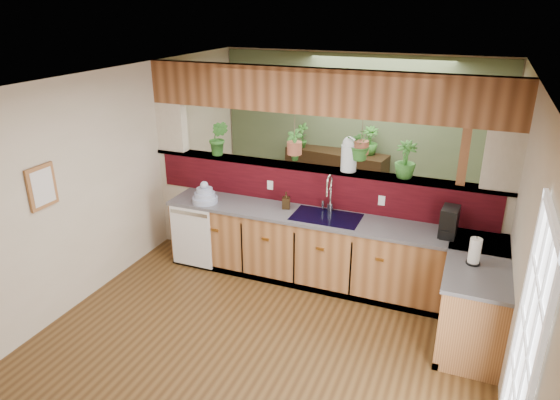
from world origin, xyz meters
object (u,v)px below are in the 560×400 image
at_px(faucet, 329,192).
at_px(shelving_console, 335,183).
at_px(paper_towel, 475,252).
at_px(dish_stack, 205,196).
at_px(soap_dispenser, 286,200).
at_px(coffee_maker, 449,223).
at_px(glass_jar, 349,154).

xyz_separation_m(faucet, shelving_console, (-0.50, 2.12, -0.67)).
relative_size(paper_towel, shelving_console, 0.18).
bearing_deg(faucet, dish_stack, -169.88).
height_order(soap_dispenser, shelving_console, soap_dispenser).
bearing_deg(faucet, coffee_maker, -5.87).
distance_m(dish_stack, soap_dispenser, 1.06).
relative_size(soap_dispenser, paper_towel, 0.72).
bearing_deg(glass_jar, dish_stack, -163.88).
relative_size(glass_jar, shelving_console, 0.26).
relative_size(faucet, soap_dispenser, 2.33).
height_order(soap_dispenser, glass_jar, glass_jar).
relative_size(dish_stack, shelving_console, 0.20).
relative_size(dish_stack, paper_towel, 1.12).
bearing_deg(faucet, soap_dispenser, -171.82).
relative_size(dish_stack, soap_dispenser, 1.55).
xyz_separation_m(paper_towel, shelving_console, (-2.21, 2.84, -0.53)).
bearing_deg(faucet, paper_towel, -22.91).
distance_m(faucet, dish_stack, 1.61).
bearing_deg(paper_towel, coffee_maker, 116.55).
height_order(dish_stack, paper_towel, paper_towel).
height_order(dish_stack, coffee_maker, coffee_maker).
xyz_separation_m(paper_towel, glass_jar, (-1.54, 0.94, 0.57)).
xyz_separation_m(faucet, coffee_maker, (1.42, -0.15, -0.12)).
distance_m(soap_dispenser, shelving_console, 2.26).
bearing_deg(soap_dispenser, dish_stack, -168.90).
bearing_deg(dish_stack, shelving_console, 65.94).
bearing_deg(dish_stack, glass_jar, 16.12).
relative_size(faucet, glass_jar, 1.16).
distance_m(paper_towel, shelving_console, 3.64).
xyz_separation_m(dish_stack, soap_dispenser, (1.04, 0.20, 0.02)).
bearing_deg(soap_dispenser, faucet, 8.18).
height_order(faucet, paper_towel, faucet).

